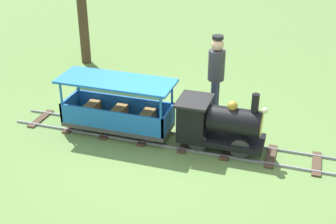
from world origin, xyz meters
TOP-DOWN VIEW (x-y plane):
  - ground_plane at (0.00, 0.00)m, footprint 60.00×60.00m
  - track at (0.00, 0.07)m, footprint 0.70×5.70m
  - locomotive at (0.00, 0.94)m, footprint 0.66×1.45m
  - passenger_car at (0.00, -0.83)m, footprint 0.76×2.00m
  - conductor_person at (-1.03, 0.67)m, footprint 0.30×0.30m

SIDE VIEW (x-z plane):
  - ground_plane at x=0.00m, z-range 0.00..0.00m
  - track at x=0.00m, z-range 0.00..0.04m
  - passenger_car at x=0.00m, z-range -0.06..0.91m
  - locomotive at x=0.00m, z-range -0.04..1.01m
  - conductor_person at x=-1.03m, z-range 0.15..1.77m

